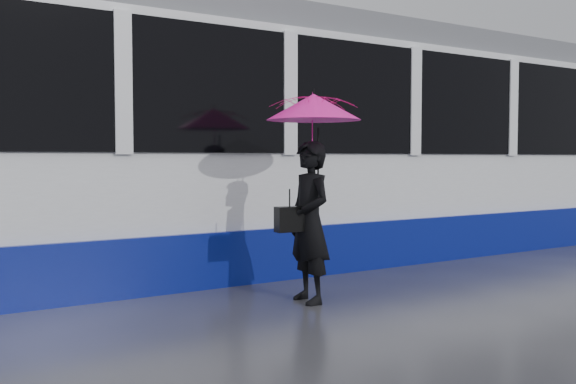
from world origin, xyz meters
TOP-DOWN VIEW (x-y plane):
  - ground at (0.00, 0.00)m, footprint 90.00×90.00m
  - rails at (0.00, 2.50)m, footprint 34.00×1.51m
  - tram at (-1.30, 2.50)m, footprint 26.00×2.56m
  - woman at (-0.30, 0.13)m, footprint 0.42×0.61m
  - umbrella at (-0.25, 0.13)m, footprint 1.01×1.01m
  - handbag at (-0.52, 0.15)m, footprint 0.30×0.14m

SIDE VIEW (x-z plane):
  - ground at x=0.00m, z-range 0.00..0.00m
  - rails at x=0.00m, z-range 0.00..0.02m
  - woman at x=-0.30m, z-range 0.00..1.61m
  - handbag at x=-0.52m, z-range 0.63..1.06m
  - tram at x=-1.30m, z-range -0.04..3.31m
  - umbrella at x=-0.25m, z-range 1.22..2.31m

